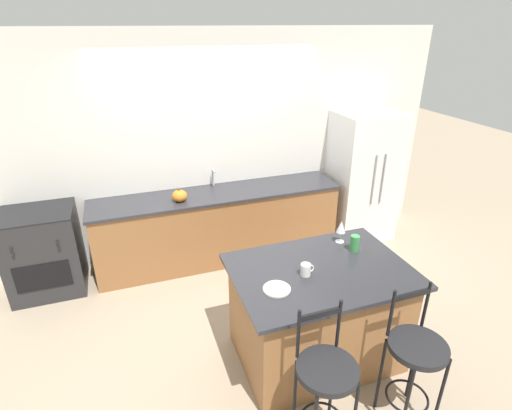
# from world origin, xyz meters

# --- Properties ---
(ground_plane) EXTENTS (18.00, 18.00, 0.00)m
(ground_plane) POSITION_xyz_m (0.00, 0.00, 0.00)
(ground_plane) COLOR tan
(wall_back) EXTENTS (6.00, 0.07, 2.70)m
(wall_back) POSITION_xyz_m (0.00, 0.67, 1.35)
(wall_back) COLOR silver
(wall_back) RESTS_ON ground_plane
(back_counter) EXTENTS (2.97, 0.66, 0.90)m
(back_counter) POSITION_xyz_m (0.00, 0.36, 0.45)
(back_counter) COLOR #936038
(back_counter) RESTS_ON ground_plane
(sink_faucet) EXTENTS (0.02, 0.13, 0.22)m
(sink_faucet) POSITION_xyz_m (0.00, 0.56, 1.03)
(sink_faucet) COLOR #ADAFB5
(sink_faucet) RESTS_ON back_counter
(kitchen_island) EXTENTS (1.45, 1.02, 0.91)m
(kitchen_island) POSITION_xyz_m (0.39, -1.52, 0.46)
(kitchen_island) COLOR #936038
(kitchen_island) RESTS_ON ground_plane
(refrigerator) EXTENTS (0.81, 0.69, 1.71)m
(refrigerator) POSITION_xyz_m (1.98, 0.32, 0.86)
(refrigerator) COLOR white
(refrigerator) RESTS_ON ground_plane
(oven_range) EXTENTS (0.74, 0.64, 0.95)m
(oven_range) POSITION_xyz_m (-1.95, 0.34, 0.47)
(oven_range) COLOR #28282B
(oven_range) RESTS_ON ground_plane
(bar_stool_near) EXTENTS (0.41, 0.41, 1.11)m
(bar_stool_near) POSITION_xyz_m (0.04, -2.28, 0.59)
(bar_stool_near) COLOR black
(bar_stool_near) RESTS_ON ground_plane
(bar_stool_far) EXTENTS (0.41, 0.41, 1.11)m
(bar_stool_far) POSITION_xyz_m (0.73, -2.31, 0.59)
(bar_stool_far) COLOR black
(bar_stool_far) RESTS_ON ground_plane
(dinner_plate) EXTENTS (0.21, 0.21, 0.02)m
(dinner_plate) POSITION_xyz_m (-0.06, -1.65, 0.92)
(dinner_plate) COLOR beige
(dinner_plate) RESTS_ON kitchen_island
(wine_glass) EXTENTS (0.08, 0.08, 0.21)m
(wine_glass) POSITION_xyz_m (0.76, -1.18, 1.06)
(wine_glass) COLOR white
(wine_glass) RESTS_ON kitchen_island
(coffee_mug) EXTENTS (0.11, 0.08, 0.10)m
(coffee_mug) POSITION_xyz_m (0.23, -1.55, 0.96)
(coffee_mug) COLOR white
(coffee_mug) RESTS_ON kitchen_island
(tumbler_cup) EXTENTS (0.08, 0.08, 0.15)m
(tumbler_cup) POSITION_xyz_m (0.79, -1.35, 0.98)
(tumbler_cup) COLOR #3D934C
(tumbler_cup) RESTS_ON kitchen_island
(pumpkin_decoration) EXTENTS (0.17, 0.17, 0.16)m
(pumpkin_decoration) POSITION_xyz_m (-0.47, 0.24, 0.96)
(pumpkin_decoration) COLOR orange
(pumpkin_decoration) RESTS_ON back_counter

